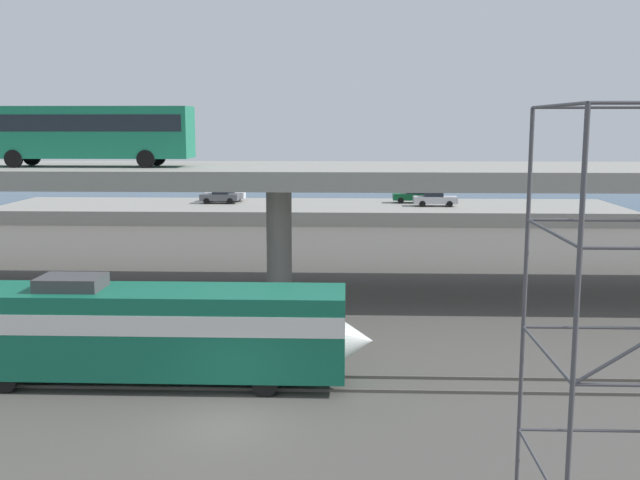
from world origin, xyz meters
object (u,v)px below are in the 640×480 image
(train_locomotive, at_px, (162,328))
(transit_bus_on_overpass, at_px, (85,130))
(parked_car_0, at_px, (413,196))
(parked_car_2, at_px, (226,194))
(parked_car_3, at_px, (435,199))
(parked_car_1, at_px, (220,196))

(train_locomotive, distance_m, transit_bus_on_overpass, 18.30)
(train_locomotive, height_order, parked_car_0, train_locomotive)
(transit_bus_on_overpass, xyz_separation_m, parked_car_2, (1.44, 39.29, -7.35))
(train_locomotive, xyz_separation_m, parked_car_3, (16.11, 50.03, -0.00))
(train_locomotive, bearing_deg, parked_car_1, 97.32)
(parked_car_0, distance_m, parked_car_1, 20.85)
(train_locomotive, xyz_separation_m, transit_bus_on_overpass, (-7.84, 14.80, 7.35))
(parked_car_3, bearing_deg, transit_bus_on_overpass, -124.21)
(parked_car_0, xyz_separation_m, parked_car_1, (-20.81, -1.28, -0.00))
(transit_bus_on_overpass, xyz_separation_m, parked_car_3, (23.95, 35.22, -7.35))
(parked_car_2, bearing_deg, train_locomotive, 96.75)
(train_locomotive, bearing_deg, parked_car_2, 96.75)
(train_locomotive, relative_size, parked_car_0, 3.91)
(transit_bus_on_overpass, height_order, parked_car_3, transit_bus_on_overpass)
(transit_bus_on_overpass, bearing_deg, train_locomotive, 117.90)
(train_locomotive, relative_size, parked_car_2, 3.85)
(transit_bus_on_overpass, relative_size, parked_car_3, 2.68)
(parked_car_0, bearing_deg, parked_car_3, 121.52)
(transit_bus_on_overpass, height_order, parked_car_0, transit_bus_on_overpass)
(train_locomotive, bearing_deg, parked_car_0, 75.14)
(train_locomotive, height_order, parked_car_3, train_locomotive)
(parked_car_0, xyz_separation_m, parked_car_2, (-20.53, 0.85, 0.00))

